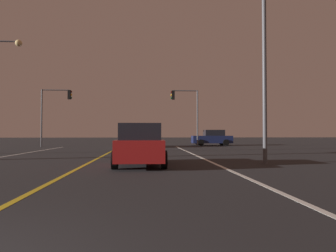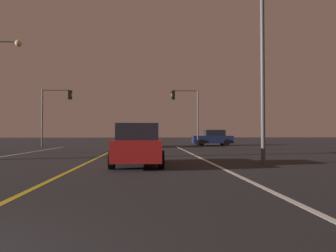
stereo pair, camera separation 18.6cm
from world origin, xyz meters
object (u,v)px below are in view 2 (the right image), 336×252
object	(u,v)px
car_lead_same_lane	(138,145)
traffic_light_near_left	(56,104)
car_crossing_side	(213,138)
street_lamp_right_near	(254,36)
car_ahead_far	(145,138)
traffic_light_near_right	(185,105)

from	to	relation	value
car_lead_same_lane	traffic_light_near_left	distance (m)	20.71
car_lead_same_lane	car_crossing_side	distance (m)	22.13
car_lead_same_lane	street_lamp_right_near	bearing A→B (deg)	-85.61
car_ahead_far	car_crossing_side	bearing A→B (deg)	-66.68
car_lead_same_lane	car_crossing_side	size ratio (longest dim) A/B	1.00
car_lead_same_lane	traffic_light_near_right	bearing A→B (deg)	-12.63
car_ahead_far	traffic_light_near_left	world-z (taller)	traffic_light_near_left
car_crossing_side	car_ahead_far	bearing A→B (deg)	23.32
car_crossing_side	traffic_light_near_right	size ratio (longest dim) A/B	0.76
traffic_light_near_left	traffic_light_near_right	bearing A→B (deg)	-0.00
traffic_light_near_right	traffic_light_near_left	size ratio (longest dim) A/B	1.01
car_ahead_far	street_lamp_right_near	xyz separation A→B (m)	(4.94, -17.29, 4.70)
car_ahead_far	traffic_light_near_left	bearing A→B (deg)	84.38
car_lead_same_lane	car_ahead_far	world-z (taller)	same
car_ahead_far	traffic_light_near_left	xyz separation A→B (m)	(-8.68, 0.85, 3.34)
traffic_light_near_right	traffic_light_near_left	world-z (taller)	traffic_light_near_right
traffic_light_near_right	traffic_light_near_left	xyz separation A→B (m)	(-12.78, 0.00, -0.03)
car_lead_same_lane	car_crossing_side	world-z (taller)	same
car_ahead_far	car_crossing_side	size ratio (longest dim) A/B	1.00
car_ahead_far	street_lamp_right_near	bearing A→B (deg)	-164.06
street_lamp_right_near	traffic_light_near_right	bearing A→B (deg)	-87.36
traffic_light_near_right	street_lamp_right_near	xyz separation A→B (m)	(0.84, -18.14, 1.33)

